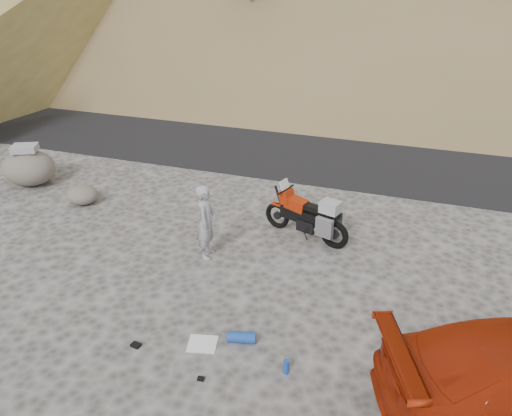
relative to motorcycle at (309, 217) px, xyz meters
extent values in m
plane|color=#413F3C|center=(-1.43, -2.67, -0.54)|extent=(140.00, 140.00, 0.00)
cube|color=black|center=(-1.43, 6.33, -0.54)|extent=(120.00, 7.00, 0.05)
cylinder|color=#342013|center=(-19.43, 13.33, 3.02)|extent=(0.15, 0.15, 1.26)
torus|color=black|center=(-0.81, 0.26, -0.23)|extent=(0.64, 0.30, 0.63)
cylinder|color=black|center=(-0.81, 0.26, -0.23)|extent=(0.20, 0.11, 0.19)
torus|color=black|center=(0.61, -0.19, -0.23)|extent=(0.68, 0.33, 0.67)
cylinder|color=black|center=(0.61, -0.19, -0.23)|extent=(0.22, 0.14, 0.21)
cylinder|color=black|center=(-0.74, 0.23, 0.13)|extent=(0.36, 0.16, 0.78)
cylinder|color=black|center=(-0.61, 0.19, 0.49)|extent=(0.22, 0.58, 0.04)
cube|color=black|center=(-0.12, 0.04, -0.02)|extent=(1.16, 0.57, 0.29)
cube|color=black|center=(-0.03, 0.01, -0.21)|extent=(0.50, 0.40, 0.27)
cube|color=#972008|center=(-0.33, 0.11, 0.22)|extent=(0.56, 0.42, 0.30)
cube|color=#972008|center=(-0.58, 0.19, 0.34)|extent=(0.37, 0.40, 0.34)
cube|color=silver|center=(-0.64, 0.21, 0.59)|extent=(0.19, 0.31, 0.24)
cube|color=black|center=(0.10, -0.03, 0.24)|extent=(0.57, 0.36, 0.11)
cube|color=black|center=(0.45, -0.14, 0.20)|extent=(0.37, 0.27, 0.10)
cube|color=#B9B9BE|center=(0.41, -0.39, 0.01)|extent=(0.40, 0.22, 0.43)
cube|color=#B9B9BE|center=(0.56, 0.08, 0.01)|extent=(0.40, 0.22, 0.43)
cube|color=#96979C|center=(0.47, -0.15, 0.40)|extent=(0.48, 0.43, 0.25)
cube|color=#972008|center=(-0.81, 0.26, 0.06)|extent=(0.31, 0.20, 0.04)
cylinder|color=black|center=(-0.04, -0.17, -0.37)|extent=(0.08, 0.20, 0.35)
cylinder|color=#B9B9BE|center=(0.38, -0.26, -0.16)|extent=(0.44, 0.21, 0.12)
imported|color=#96979C|center=(-1.85, -1.38, -0.54)|extent=(0.48, 0.65, 1.62)
ellipsoid|color=#5D5950|center=(-7.99, 0.45, -0.06)|extent=(1.72, 1.55, 0.95)
cube|color=#96979C|center=(-7.99, 0.45, 0.50)|extent=(0.80, 0.73, 0.18)
ellipsoid|color=#5D5950|center=(-5.88, -0.12, -0.30)|extent=(0.97, 0.91, 0.48)
cube|color=white|center=(-0.84, -3.90, -0.53)|extent=(0.55, 0.51, 0.02)
cylinder|color=#1A409C|center=(-0.25, -3.64, -0.45)|extent=(0.50, 0.29, 0.19)
cylinder|color=#1A409C|center=(0.63, -4.07, -0.42)|extent=(0.10, 0.10, 0.25)
cube|color=black|center=(-1.85, -4.29, -0.52)|extent=(0.17, 0.13, 0.04)
cube|color=black|center=(-0.55, -4.61, -0.53)|extent=(0.11, 0.09, 0.03)
camera|label=1|loc=(2.01, -9.55, 5.15)|focal=35.00mm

